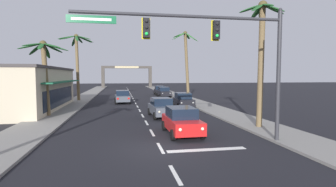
% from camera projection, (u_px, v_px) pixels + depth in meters
% --- Properties ---
extents(ground_plane, '(220.00, 220.00, 0.00)m').
position_uv_depth(ground_plane, '(161.00, 149.00, 13.21)').
color(ground_plane, black).
extents(sidewalk_right, '(3.20, 110.00, 0.14)m').
position_uv_depth(sidewalk_right, '(197.00, 103.00, 34.23)').
color(sidewalk_right, gray).
rests_on(sidewalk_right, ground).
extents(sidewalk_left, '(3.20, 110.00, 0.14)m').
position_uv_depth(sidewalk_left, '(71.00, 106.00, 31.46)').
color(sidewalk_left, gray).
rests_on(sidewalk_left, ground).
extents(lane_markings, '(4.28, 88.91, 0.01)m').
position_uv_depth(lane_markings, '(139.00, 104.00, 33.66)').
color(lane_markings, silver).
rests_on(lane_markings, ground).
extents(traffic_signal_mast, '(10.93, 0.41, 7.22)m').
position_uv_depth(traffic_signal_mast, '(218.00, 44.00, 13.50)').
color(traffic_signal_mast, '#2D2D33').
rests_on(traffic_signal_mast, ground).
extents(sedan_lead_at_stop_bar, '(1.99, 4.47, 1.68)m').
position_uv_depth(sedan_lead_at_stop_bar, '(182.00, 121.00, 16.35)').
color(sedan_lead_at_stop_bar, red).
rests_on(sedan_lead_at_stop_bar, ground).
extents(sedan_third_in_queue, '(2.11, 4.51, 1.68)m').
position_uv_depth(sedan_third_in_queue, '(161.00, 107.00, 23.22)').
color(sedan_third_in_queue, '#4C515B').
rests_on(sedan_third_in_queue, ground).
extents(sedan_oncoming_far, '(2.12, 4.52, 1.68)m').
position_uv_depth(sedan_oncoming_far, '(122.00, 97.00, 34.79)').
color(sedan_oncoming_far, '#4C515B').
rests_on(sedan_oncoming_far, ground).
extents(sedan_parked_nearest_kerb, '(2.05, 4.49, 1.68)m').
position_uv_depth(sedan_parked_nearest_kerb, '(164.00, 92.00, 44.61)').
color(sedan_parked_nearest_kerb, black).
rests_on(sedan_parked_nearest_kerb, ground).
extents(sedan_parked_mid_kerb, '(2.04, 4.49, 1.68)m').
position_uv_depth(sedan_parked_mid_kerb, '(160.00, 90.00, 49.79)').
color(sedan_parked_mid_kerb, black).
rests_on(sedan_parked_mid_kerb, ground).
extents(sedan_parked_far_kerb, '(2.06, 4.49, 1.68)m').
position_uv_depth(sedan_parked_far_kerb, '(183.00, 100.00, 30.02)').
color(sedan_parked_far_kerb, black).
rests_on(sedan_parked_far_kerb, ground).
extents(palm_left_second, '(4.19, 3.90, 6.67)m').
position_uv_depth(palm_left_second, '(45.00, 63.00, 22.92)').
color(palm_left_second, brown).
rests_on(palm_left_second, ground).
extents(palm_left_third, '(4.85, 4.73, 9.44)m').
position_uv_depth(palm_left_third, '(77.00, 54.00, 37.12)').
color(palm_left_third, brown).
rests_on(palm_left_third, ground).
extents(palm_right_nearest, '(2.94, 3.05, 8.66)m').
position_uv_depth(palm_right_nearest, '(262.00, 44.00, 17.87)').
color(palm_right_nearest, brown).
rests_on(palm_right_nearest, ground).
extents(palm_right_third, '(4.05, 3.90, 10.25)m').
position_uv_depth(palm_right_third, '(186.00, 56.00, 39.70)').
color(palm_right_third, brown).
rests_on(palm_right_third, ground).
extents(storefront_strip_left, '(8.90, 16.32, 4.52)m').
position_uv_depth(storefront_strip_left, '(20.00, 89.00, 27.35)').
color(storefront_strip_left, beige).
rests_on(storefront_strip_left, ground).
extents(town_gateway_arch, '(14.55, 0.90, 6.38)m').
position_uv_depth(town_gateway_arch, '(127.00, 74.00, 77.19)').
color(town_gateway_arch, '#423D38').
rests_on(town_gateway_arch, ground).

